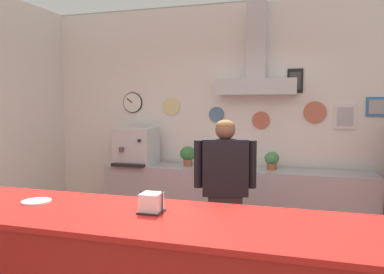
# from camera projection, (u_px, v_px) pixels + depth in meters

# --- Properties ---
(back_wall_assembly) EXTENTS (5.61, 3.09, 3.05)m
(back_wall_assembly) POSITION_uv_depth(u_px,v_px,m) (240.00, 110.00, 4.95)
(back_wall_assembly) COLOR #9E9E99
(back_wall_assembly) RESTS_ON ground_plane
(back_prep_counter) EXTENTS (3.37, 0.56, 0.89)m
(back_prep_counter) POSITION_uv_depth(u_px,v_px,m) (233.00, 203.00, 4.84)
(back_prep_counter) COLOR #A3A5AD
(back_prep_counter) RESTS_ON ground_plane
(shop_worker) EXTENTS (0.55, 0.31, 1.55)m
(shop_worker) POSITION_uv_depth(u_px,v_px,m) (225.00, 198.00, 3.46)
(shop_worker) COLOR #232328
(shop_worker) RESTS_ON ground_plane
(espresso_machine) EXTENTS (0.50, 0.54, 0.49)m
(espresso_machine) POSITION_uv_depth(u_px,v_px,m) (136.00, 146.00, 5.14)
(espresso_machine) COLOR silver
(espresso_machine) RESTS_ON back_prep_counter
(potted_basil) EXTENTS (0.18, 0.18, 0.22)m
(potted_basil) POSITION_uv_depth(u_px,v_px,m) (272.00, 160.00, 4.68)
(potted_basil) COLOR #9E563D
(potted_basil) RESTS_ON back_prep_counter
(potted_thyme) EXTENTS (0.21, 0.21, 0.26)m
(potted_thyme) POSITION_uv_depth(u_px,v_px,m) (188.00, 155.00, 4.95)
(potted_thyme) COLOR #9E563D
(potted_thyme) RESTS_ON back_prep_counter
(napkin_holder) EXTENTS (0.14, 0.13, 0.13)m
(napkin_holder) POSITION_uv_depth(u_px,v_px,m) (151.00, 203.00, 2.10)
(napkin_holder) COLOR #262628
(napkin_holder) RESTS_ON service_counter
(condiment_plate) EXTENTS (0.18, 0.18, 0.01)m
(condiment_plate) POSITION_uv_depth(u_px,v_px,m) (37.00, 201.00, 2.33)
(condiment_plate) COLOR white
(condiment_plate) RESTS_ON service_counter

